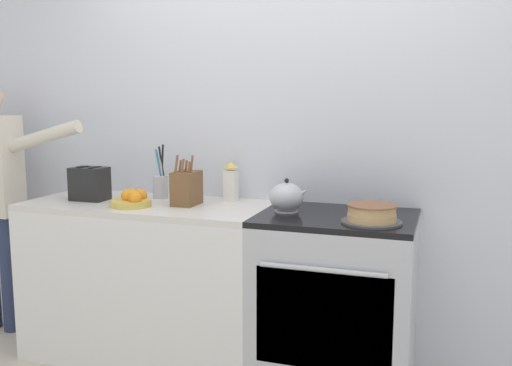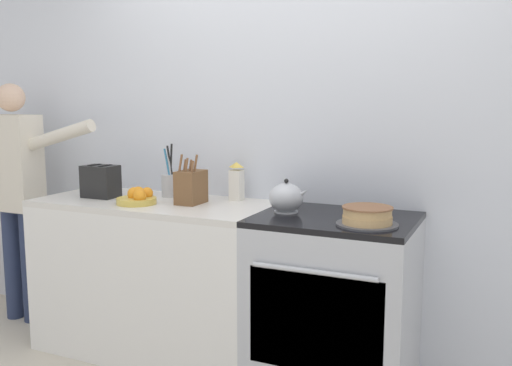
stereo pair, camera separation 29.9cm
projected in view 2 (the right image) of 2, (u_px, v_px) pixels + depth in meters
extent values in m
cube|color=silver|center=(295.00, 135.00, 3.26)|extent=(8.00, 0.04, 2.60)
cube|color=white|center=(156.00, 279.00, 3.39)|extent=(1.40, 0.63, 0.88)
cube|color=silver|center=(154.00, 204.00, 3.33)|extent=(1.40, 0.63, 0.03)
cube|color=#B7BABF|center=(334.00, 306.00, 2.94)|extent=(0.80, 0.63, 0.89)
cube|color=black|center=(314.00, 324.00, 2.66)|extent=(0.65, 0.01, 0.49)
cylinder|color=#B7BABF|center=(313.00, 272.00, 2.60)|extent=(0.60, 0.02, 0.02)
cube|color=black|center=(335.00, 220.00, 2.87)|extent=(0.80, 0.63, 0.03)
cylinder|color=#4C4C51|center=(367.00, 224.00, 2.67)|extent=(0.29, 0.29, 0.01)
cylinder|color=tan|center=(367.00, 220.00, 2.67)|extent=(0.23, 0.23, 0.04)
cylinder|color=tan|center=(367.00, 212.00, 2.66)|extent=(0.23, 0.23, 0.04)
cylinder|color=brown|center=(368.00, 207.00, 2.66)|extent=(0.24, 0.24, 0.01)
cylinder|color=#B7BABF|center=(286.00, 211.00, 2.99)|extent=(0.13, 0.13, 0.01)
ellipsoid|color=#B7BABF|center=(286.00, 198.00, 2.98)|extent=(0.18, 0.18, 0.15)
cone|color=#B7BABF|center=(302.00, 194.00, 2.94)|extent=(0.09, 0.04, 0.08)
sphere|color=black|center=(286.00, 181.00, 2.96)|extent=(0.02, 0.02, 0.02)
cube|color=brown|center=(191.00, 187.00, 3.22)|extent=(0.12, 0.18, 0.19)
cylinder|color=brown|center=(181.00, 163.00, 3.17)|extent=(0.01, 0.04, 0.10)
cylinder|color=brown|center=(187.00, 165.00, 3.16)|extent=(0.01, 0.04, 0.08)
cylinder|color=brown|center=(192.00, 167.00, 3.15)|extent=(0.01, 0.03, 0.06)
cylinder|color=brown|center=(185.00, 165.00, 3.22)|extent=(0.01, 0.03, 0.07)
cylinder|color=brown|center=(191.00, 165.00, 3.20)|extent=(0.01, 0.03, 0.07)
cylinder|color=brown|center=(196.00, 163.00, 3.18)|extent=(0.01, 0.04, 0.09)
cylinder|color=#B7BABF|center=(169.00, 185.00, 3.46)|extent=(0.09, 0.09, 0.14)
cylinder|color=#B7BABF|center=(170.00, 170.00, 3.43)|extent=(0.02, 0.03, 0.23)
cylinder|color=teal|center=(168.00, 169.00, 3.42)|extent=(0.05, 0.03, 0.25)
cylinder|color=black|center=(171.00, 167.00, 3.43)|extent=(0.02, 0.06, 0.26)
cylinder|color=black|center=(171.00, 166.00, 3.45)|extent=(0.03, 0.02, 0.27)
cylinder|color=gold|center=(137.00, 201.00, 3.22)|extent=(0.22, 0.22, 0.04)
sphere|color=orange|center=(134.00, 194.00, 3.23)|extent=(0.08, 0.08, 0.08)
sphere|color=orange|center=(147.00, 193.00, 3.26)|extent=(0.07, 0.07, 0.07)
sphere|color=orange|center=(140.00, 196.00, 3.16)|extent=(0.07, 0.07, 0.07)
sphere|color=orange|center=(138.00, 194.00, 3.23)|extent=(0.08, 0.08, 0.08)
cube|color=black|center=(101.00, 181.00, 3.43)|extent=(0.20, 0.14, 0.19)
cube|color=black|center=(95.00, 165.00, 3.43)|extent=(0.02, 0.10, 0.00)
cube|color=black|center=(105.00, 165.00, 3.40)|extent=(0.02, 0.10, 0.00)
cube|color=black|center=(86.00, 174.00, 3.47)|extent=(0.02, 0.02, 0.01)
cube|color=white|center=(237.00, 185.00, 3.33)|extent=(0.07, 0.07, 0.18)
pyramid|color=#E0BC4C|center=(236.00, 165.00, 3.31)|extent=(0.07, 0.07, 0.03)
cylinder|color=#283351|center=(12.00, 264.00, 3.91)|extent=(0.11, 0.11, 0.77)
cylinder|color=#283351|center=(30.00, 266.00, 3.85)|extent=(0.11, 0.11, 0.77)
cube|color=beige|center=(15.00, 163.00, 3.78)|extent=(0.34, 0.20, 0.63)
cylinder|color=beige|center=(59.00, 136.00, 3.59)|extent=(0.54, 0.08, 0.22)
sphere|color=beige|center=(11.00, 98.00, 3.72)|extent=(0.18, 0.18, 0.18)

